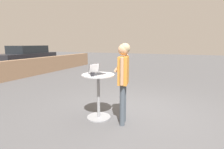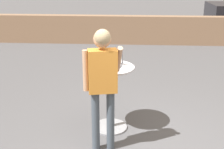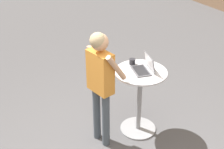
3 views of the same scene
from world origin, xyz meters
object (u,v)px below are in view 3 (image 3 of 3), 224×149
at_px(coffee_mug, 132,62).
at_px(standing_person, 100,76).
at_px(laptop, 144,67).
at_px(cafe_table, 140,95).

xyz_separation_m(coffee_mug, standing_person, (0.19, -0.63, 0.03)).
bearing_deg(laptop, standing_person, -95.48).
bearing_deg(cafe_table, laptop, 74.75).
bearing_deg(cafe_table, coffee_mug, 177.54).
bearing_deg(laptop, coffee_mug, -172.38).
bearing_deg(laptop, cafe_table, -105.25).
distance_m(laptop, standing_person, 0.66).
bearing_deg(standing_person, laptop, 84.52).
height_order(cafe_table, coffee_mug, coffee_mug).
distance_m(coffee_mug, standing_person, 0.66).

